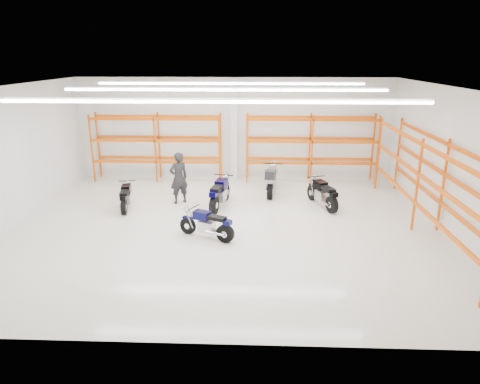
{
  "coord_description": "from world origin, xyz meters",
  "views": [
    {
      "loc": [
        1.0,
        -13.06,
        5.42
      ],
      "look_at": [
        0.48,
        0.5,
        1.06
      ],
      "focal_mm": 32.0,
      "sensor_mm": 36.0,
      "label": 1
    }
  ],
  "objects_px": {
    "motorcycle_main": "(209,225)",
    "motorcycle_back_b": "(219,194)",
    "motorcycle_back_a": "(126,198)",
    "standing_man": "(179,178)",
    "structural_column": "(234,130)",
    "motorcycle_back_c": "(271,181)",
    "motorcycle_back_d": "(323,195)"
  },
  "relations": [
    {
      "from": "motorcycle_back_a",
      "to": "structural_column",
      "type": "xyz_separation_m",
      "value": [
        3.75,
        4.21,
        1.81
      ]
    },
    {
      "from": "motorcycle_back_d",
      "to": "structural_column",
      "type": "bearing_deg",
      "value": 133.08
    },
    {
      "from": "standing_man",
      "to": "structural_column",
      "type": "xyz_separation_m",
      "value": [
        1.91,
        3.46,
        1.26
      ]
    },
    {
      "from": "standing_man",
      "to": "motorcycle_main",
      "type": "bearing_deg",
      "value": 81.0
    },
    {
      "from": "motorcycle_back_a",
      "to": "motorcycle_back_b",
      "type": "relative_size",
      "value": 0.85
    },
    {
      "from": "structural_column",
      "to": "motorcycle_back_c",
      "type": "bearing_deg",
      "value": -54.88
    },
    {
      "from": "motorcycle_back_a",
      "to": "motorcycle_back_d",
      "type": "xyz_separation_m",
      "value": [
        7.25,
        0.47,
        0.05
      ]
    },
    {
      "from": "standing_man",
      "to": "structural_column",
      "type": "bearing_deg",
      "value": -151.96
    },
    {
      "from": "motorcycle_back_a",
      "to": "motorcycle_back_d",
      "type": "height_order",
      "value": "motorcycle_back_d"
    },
    {
      "from": "motorcycle_main",
      "to": "motorcycle_back_b",
      "type": "height_order",
      "value": "motorcycle_back_b"
    },
    {
      "from": "motorcycle_back_c",
      "to": "motorcycle_main",
      "type": "bearing_deg",
      "value": -114.82
    },
    {
      "from": "motorcycle_back_c",
      "to": "motorcycle_back_d",
      "type": "bearing_deg",
      "value": -37.35
    },
    {
      "from": "motorcycle_back_c",
      "to": "motorcycle_back_d",
      "type": "distance_m",
      "value": 2.36
    },
    {
      "from": "standing_man",
      "to": "structural_column",
      "type": "relative_size",
      "value": 0.44
    },
    {
      "from": "motorcycle_back_a",
      "to": "motorcycle_back_c",
      "type": "bearing_deg",
      "value": 19.49
    },
    {
      "from": "motorcycle_back_c",
      "to": "motorcycle_back_d",
      "type": "xyz_separation_m",
      "value": [
        1.87,
        -1.43,
        -0.1
      ]
    },
    {
      "from": "motorcycle_back_b",
      "to": "motorcycle_back_d",
      "type": "bearing_deg",
      "value": 3.02
    },
    {
      "from": "motorcycle_main",
      "to": "standing_man",
      "type": "relative_size",
      "value": 0.9
    },
    {
      "from": "motorcycle_back_b",
      "to": "motorcycle_back_d",
      "type": "height_order",
      "value": "motorcycle_back_b"
    },
    {
      "from": "motorcycle_back_a",
      "to": "standing_man",
      "type": "xyz_separation_m",
      "value": [
        1.84,
        0.75,
        0.56
      ]
    },
    {
      "from": "motorcycle_back_a",
      "to": "motorcycle_main",
      "type": "bearing_deg",
      "value": -37.52
    },
    {
      "from": "standing_man",
      "to": "structural_column",
      "type": "height_order",
      "value": "structural_column"
    },
    {
      "from": "motorcycle_main",
      "to": "motorcycle_back_c",
      "type": "bearing_deg",
      "value": 65.18
    },
    {
      "from": "motorcycle_main",
      "to": "motorcycle_back_b",
      "type": "bearing_deg",
      "value": 88.09
    },
    {
      "from": "motorcycle_main",
      "to": "motorcycle_back_c",
      "type": "relative_size",
      "value": 0.75
    },
    {
      "from": "motorcycle_main",
      "to": "motorcycle_back_d",
      "type": "xyz_separation_m",
      "value": [
        3.93,
        3.02,
        0.05
      ]
    },
    {
      "from": "motorcycle_back_d",
      "to": "motorcycle_main",
      "type": "bearing_deg",
      "value": -142.45
    },
    {
      "from": "structural_column",
      "to": "motorcycle_back_d",
      "type": "bearing_deg",
      "value": -46.92
    },
    {
      "from": "motorcycle_main",
      "to": "motorcycle_back_b",
      "type": "xyz_separation_m",
      "value": [
        0.09,
        2.82,
        0.08
      ]
    },
    {
      "from": "motorcycle_back_d",
      "to": "structural_column",
      "type": "relative_size",
      "value": 0.45
    },
    {
      "from": "motorcycle_back_c",
      "to": "standing_man",
      "type": "bearing_deg",
      "value": -161.96
    },
    {
      "from": "standing_man",
      "to": "structural_column",
      "type": "distance_m",
      "value": 4.15
    }
  ]
}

